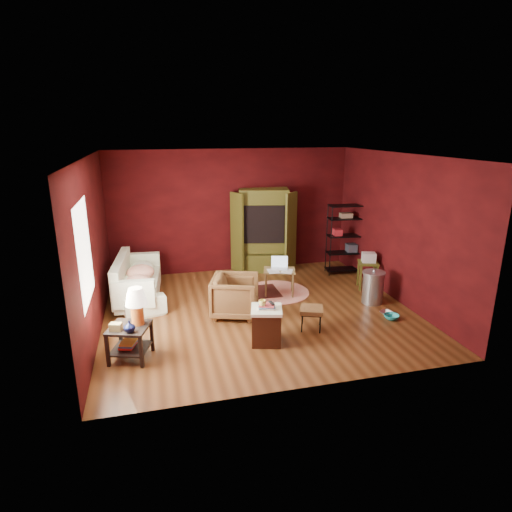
{
  "coord_description": "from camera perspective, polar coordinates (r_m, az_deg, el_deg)",
  "views": [
    {
      "loc": [
        -1.81,
        -7.03,
        3.25
      ],
      "look_at": [
        0.0,
        0.2,
        1.0
      ],
      "focal_mm": 30.0,
      "sensor_mm": 36.0,
      "label": 1
    }
  ],
  "objects": [
    {
      "name": "room",
      "position": [
        7.46,
        0.11,
        2.48
      ],
      "size": [
        5.54,
        5.04,
        2.84
      ],
      "color": "brown",
      "rests_on": "ground"
    },
    {
      "name": "sofa",
      "position": [
        8.6,
        -15.74,
        -3.47
      ],
      "size": [
        0.91,
        1.93,
        0.73
      ],
      "primitive_type": "imported",
      "rotation": [
        0.0,
        0.0,
        1.78
      ],
      "color": "white",
      "rests_on": "ground"
    },
    {
      "name": "armchair",
      "position": [
        7.64,
        -2.8,
        -5.1
      ],
      "size": [
        0.95,
        0.98,
        0.81
      ],
      "primitive_type": "imported",
      "rotation": [
        0.0,
        0.0,
        1.25
      ],
      "color": "black",
      "rests_on": "ground"
    },
    {
      "name": "pet_bowl_steel",
      "position": [
        8.11,
        17.05,
        -6.74
      ],
      "size": [
        0.22,
        0.13,
        0.22
      ],
      "primitive_type": "imported",
      "rotation": [
        0.0,
        0.0,
        0.35
      ],
      "color": "silver",
      "rests_on": "ground"
    },
    {
      "name": "pet_bowl_turquoise",
      "position": [
        7.94,
        17.66,
        -7.15
      ],
      "size": [
        0.27,
        0.13,
        0.26
      ],
      "primitive_type": "imported",
      "rotation": [
        0.0,
        0.0,
        -0.2
      ],
      "color": "#28B6BB",
      "rests_on": "ground"
    },
    {
      "name": "vase",
      "position": [
        6.27,
        -16.52,
        -9.02
      ],
      "size": [
        0.18,
        0.18,
        0.16
      ],
      "primitive_type": "imported",
      "rotation": [
        0.0,
        0.0,
        -0.11
      ],
      "color": "#0B1138",
      "rests_on": "side_table"
    },
    {
      "name": "mug",
      "position": [
        6.53,
        0.86,
        -6.18
      ],
      "size": [
        0.13,
        0.1,
        0.11
      ],
      "primitive_type": "imported",
      "rotation": [
        0.0,
        0.0,
        -0.13
      ],
      "color": "#F9F57A",
      "rests_on": "hamper"
    },
    {
      "name": "side_table",
      "position": [
        6.44,
        -16.08,
        -7.8
      ],
      "size": [
        0.68,
        0.68,
        1.07
      ],
      "rotation": [
        0.0,
        0.0,
        -0.32
      ],
      "color": "black",
      "rests_on": "ground"
    },
    {
      "name": "sofa_cushions",
      "position": [
        8.62,
        -15.75,
        -3.28
      ],
      "size": [
        0.91,
        1.94,
        0.79
      ],
      "rotation": [
        0.0,
        0.0,
        -0.09
      ],
      "color": "white",
      "rests_on": "sofa"
    },
    {
      "name": "hamper",
      "position": [
        6.74,
        1.4,
        -9.15
      ],
      "size": [
        0.58,
        0.58,
        0.66
      ],
      "rotation": [
        0.0,
        0.0,
        -0.26
      ],
      "color": "#421E0F",
      "rests_on": "ground"
    },
    {
      "name": "footstool",
      "position": [
        7.21,
        7.42,
        -7.22
      ],
      "size": [
        0.48,
        0.48,
        0.38
      ],
      "rotation": [
        0.0,
        0.0,
        -0.38
      ],
      "color": "black",
      "rests_on": "ground"
    },
    {
      "name": "rug_round",
      "position": [
        8.82,
        2.71,
        -4.8
      ],
      "size": [
        1.4,
        1.4,
        0.01
      ],
      "rotation": [
        0.0,
        0.0,
        -0.04
      ],
      "color": "white",
      "rests_on": "ground"
    },
    {
      "name": "rug_oriental",
      "position": [
        8.75,
        -0.67,
        -4.9
      ],
      "size": [
        1.13,
        0.76,
        0.01
      ],
      "rotation": [
        0.0,
        0.0,
        -0.0
      ],
      "color": "#551C16",
      "rests_on": "ground"
    },
    {
      "name": "laptop_desk",
      "position": [
        8.55,
        3.15,
        -2.17
      ],
      "size": [
        0.71,
        0.61,
        0.76
      ],
      "rotation": [
        0.0,
        0.0,
        -0.28
      ],
      "color": "olive",
      "rests_on": "ground"
    },
    {
      "name": "tv_armoire",
      "position": [
        9.88,
        1.0,
        3.64
      ],
      "size": [
        1.48,
        0.99,
        1.92
      ],
      "rotation": [
        0.0,
        0.0,
        -0.21
      ],
      "color": "#514E17",
      "rests_on": "ground"
    },
    {
      "name": "wire_shelving",
      "position": [
        9.93,
        11.8,
        2.61
      ],
      "size": [
        0.81,
        0.42,
        1.6
      ],
      "rotation": [
        0.0,
        0.0,
        -0.1
      ],
      "color": "black",
      "rests_on": "ground"
    },
    {
      "name": "small_stand",
      "position": [
        9.15,
        14.76,
        -0.76
      ],
      "size": [
        0.49,
        0.49,
        0.77
      ],
      "rotation": [
        0.0,
        0.0,
        -0.33
      ],
      "color": "#514E17",
      "rests_on": "ground"
    },
    {
      "name": "trash_can",
      "position": [
        8.49,
        15.33,
        -4.03
      ],
      "size": [
        0.45,
        0.45,
        0.68
      ],
      "rotation": [
        0.0,
        0.0,
        -0.05
      ],
      "color": "#B1B5B9",
      "rests_on": "ground"
    }
  ]
}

